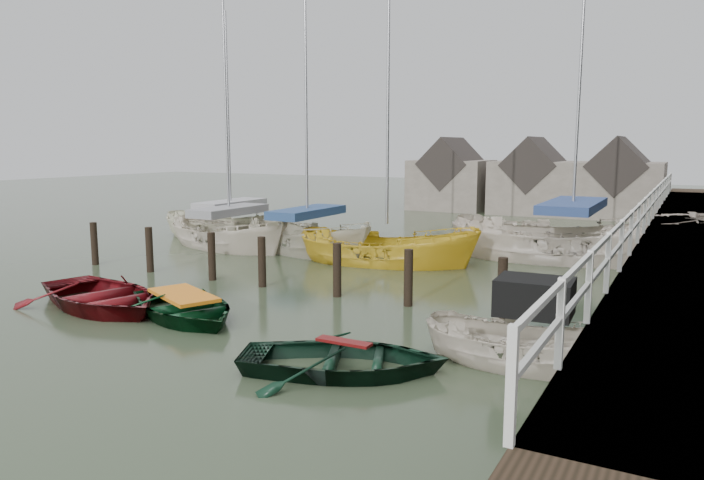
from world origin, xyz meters
The scene contains 13 objects.
ground centered at (0.00, 0.00, 0.00)m, with size 120.00×120.00×0.00m, color #2C3723.
pier centered at (9.48, 10.00, 0.71)m, with size 3.04×32.00×2.70m.
mooring_pilings centered at (-1.11, 3.00, 0.50)m, with size 13.72×0.22×1.80m.
far_sheds centered at (0.83, 26.00, 1.86)m, with size 14.00×4.08×4.39m.
rowboat_red centered at (-3.20, -0.75, 0.00)m, with size 3.09×4.32×0.89m, color #590C11.
rowboat_green centered at (-0.83, -0.44, 0.00)m, with size 2.70×3.79×0.78m, color black.
rowboat_dkgreen centered at (4.06, -1.70, 0.00)m, with size 2.57×3.60×0.75m, color black.
motorboat centered at (6.80, 0.13, 0.12)m, with size 3.91×1.65×2.30m.
sailboat_a centered at (-6.32, 7.80, 0.06)m, with size 6.53×3.62×10.62m.
sailboat_b centered at (-3.18, 8.41, 0.06)m, with size 6.82×4.33×10.52m.
sailboat_c centered at (0.31, 7.82, 0.01)m, with size 6.50×3.18×11.06m.
sailboat_d centered at (5.57, 11.42, 0.06)m, with size 8.59×4.25×12.56m.
sailboat_e centered at (-7.93, 9.84, 0.06)m, with size 6.52×3.26×10.46m.
Camera 1 is at (9.16, -10.73, 3.87)m, focal length 32.00 mm.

